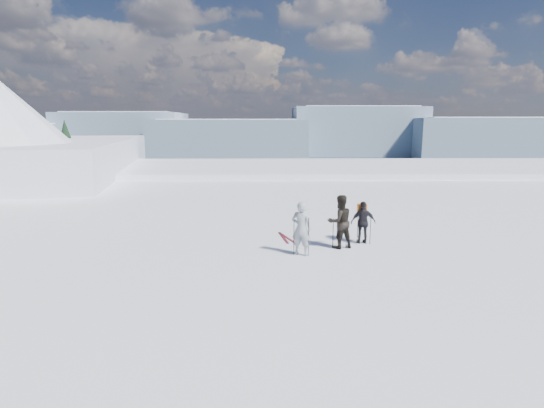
{
  "coord_description": "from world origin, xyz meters",
  "views": [
    {
      "loc": [
        -2.68,
        -12.14,
        4.56
      ],
      "look_at": [
        -2.44,
        3.0,
        1.68
      ],
      "focal_mm": 28.0,
      "sensor_mm": 36.0,
      "label": 1
    }
  ],
  "objects_px": {
    "skier_grey": "(301,228)",
    "skier_dark": "(340,222)",
    "skis_loose": "(285,238)",
    "skier_pack": "(363,222)"
  },
  "relations": [
    {
      "from": "skis_loose",
      "to": "skier_pack",
      "type": "bearing_deg",
      "value": -14.86
    },
    {
      "from": "skier_grey",
      "to": "skier_pack",
      "type": "distance_m",
      "value": 2.9
    },
    {
      "from": "skier_dark",
      "to": "skis_loose",
      "type": "height_order",
      "value": "skier_dark"
    },
    {
      "from": "skier_grey",
      "to": "skier_pack",
      "type": "relative_size",
      "value": 1.17
    },
    {
      "from": "skis_loose",
      "to": "skier_dark",
      "type": "bearing_deg",
      "value": -35.63
    },
    {
      "from": "skier_pack",
      "to": "skis_loose",
      "type": "xyz_separation_m",
      "value": [
        -2.96,
        0.79,
        -0.81
      ]
    },
    {
      "from": "skier_dark",
      "to": "skier_pack",
      "type": "relative_size",
      "value": 1.22
    },
    {
      "from": "skis_loose",
      "to": "skier_grey",
      "type": "bearing_deg",
      "value": -78.54
    },
    {
      "from": "skier_grey",
      "to": "skier_dark",
      "type": "bearing_deg",
      "value": -129.23
    },
    {
      "from": "skier_grey",
      "to": "skis_loose",
      "type": "relative_size",
      "value": 1.13
    }
  ]
}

